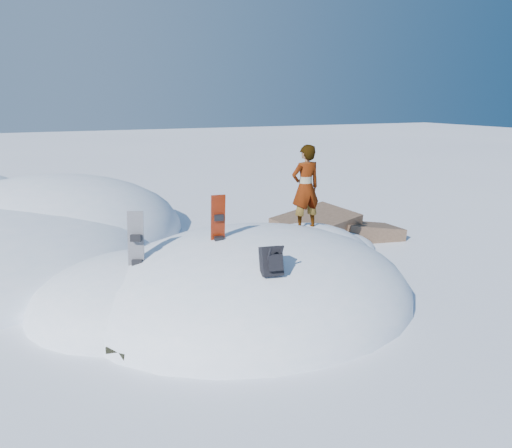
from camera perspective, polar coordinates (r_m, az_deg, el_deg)
name	(u,v)px	position (r m, az deg, el deg)	size (l,w,h in m)	color
ground	(252,300)	(10.62, -0.49, -8.67)	(120.00, 120.00, 0.00)	white
snow_mound	(240,297)	(10.76, -1.86, -8.36)	(8.00, 6.00, 3.00)	white
rock_outcrop	(326,242)	(14.80, 7.96, -2.08)	(4.68, 4.41, 1.68)	brown
snowboard_red	(218,231)	(9.69, -4.35, -0.77)	(0.30, 0.25, 1.48)	red
snowboard_dark	(136,253)	(9.64, -13.52, -3.23)	(0.37, 0.34, 1.60)	black
backpack	(272,261)	(8.50, 1.82, -4.27)	(0.41, 0.48, 0.60)	black
gear_pile	(132,346)	(8.81, -13.96, -13.38)	(0.86, 0.70, 0.22)	black
person	(306,188)	(11.39, 5.68, 4.16)	(0.71, 0.47, 1.95)	slate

